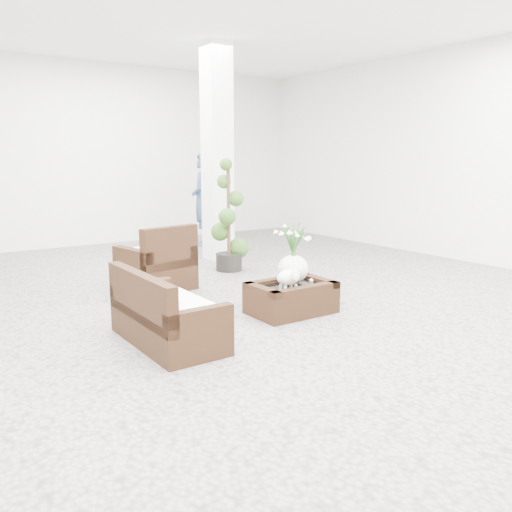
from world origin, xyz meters
TOP-DOWN VIEW (x-y plane):
  - ground at (0.00, 0.00)m, footprint 11.00×11.00m
  - column at (1.20, 2.80)m, footprint 0.40×0.40m
  - coffee_table at (0.26, -0.41)m, footprint 0.90×0.60m
  - sheep_figurine at (0.14, -0.51)m, footprint 0.28×0.23m
  - planter_narcissus at (0.36, -0.31)m, footprint 0.44×0.44m
  - tealight at (0.56, -0.39)m, footprint 0.04×0.04m
  - armchair at (-0.54, 1.43)m, footprint 0.93×0.91m
  - loveseat at (-1.26, -0.51)m, footprint 0.64×1.30m
  - topiary at (0.86, 1.89)m, footprint 0.44×0.44m
  - shopper at (1.67, 4.19)m, footprint 0.70×0.78m

SIDE VIEW (x-z plane):
  - ground at x=0.00m, z-range 0.00..0.00m
  - coffee_table at x=0.26m, z-range 0.00..0.31m
  - tealight at x=0.56m, z-range 0.31..0.34m
  - loveseat at x=-1.26m, z-range 0.00..0.69m
  - sheep_figurine at x=0.14m, z-range 0.31..0.52m
  - armchair at x=-0.54m, z-range 0.00..0.85m
  - planter_narcissus at x=0.36m, z-range 0.31..1.11m
  - topiary at x=0.86m, z-range 0.00..1.65m
  - shopper at x=1.67m, z-range 0.00..1.79m
  - column at x=1.20m, z-range 0.00..3.50m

